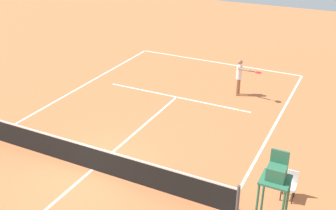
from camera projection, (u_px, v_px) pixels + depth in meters
ground_plane at (93, 169)px, 14.28m from camera, size 60.00×60.00×0.00m
court_lines at (93, 169)px, 14.28m from camera, size 10.03×25.05×0.01m
tennis_net at (91, 158)px, 14.07m from camera, size 10.63×0.10×1.07m
player_serving at (240, 74)px, 19.56m from camera, size 1.30×0.68×1.83m
tennis_ball at (239, 109)px, 18.53m from camera, size 0.07×0.07×0.07m
umpire_chair at (276, 179)px, 11.10m from camera, size 0.80×0.80×2.41m
courtside_chair_mid at (289, 184)px, 12.66m from camera, size 0.44×0.46×0.95m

